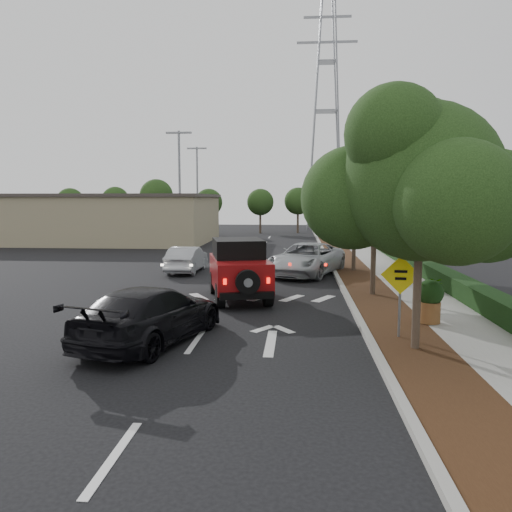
# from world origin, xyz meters

# --- Properties ---
(ground) EXTENTS (120.00, 120.00, 0.00)m
(ground) POSITION_xyz_m (0.00, 0.00, 0.00)
(ground) COLOR black
(ground) RESTS_ON ground
(curb) EXTENTS (0.20, 70.00, 0.15)m
(curb) POSITION_xyz_m (4.60, 12.00, 0.07)
(curb) COLOR #9E9B93
(curb) RESTS_ON ground
(planting_strip) EXTENTS (1.80, 70.00, 0.12)m
(planting_strip) POSITION_xyz_m (5.60, 12.00, 0.06)
(planting_strip) COLOR black
(planting_strip) RESTS_ON ground
(sidewalk) EXTENTS (2.00, 70.00, 0.12)m
(sidewalk) POSITION_xyz_m (7.50, 12.00, 0.06)
(sidewalk) COLOR gray
(sidewalk) RESTS_ON ground
(hedge) EXTENTS (0.80, 70.00, 0.80)m
(hedge) POSITION_xyz_m (8.90, 12.00, 0.40)
(hedge) COLOR black
(hedge) RESTS_ON ground
(commercial_building) EXTENTS (22.00, 12.00, 4.00)m
(commercial_building) POSITION_xyz_m (-16.00, 30.00, 2.00)
(commercial_building) COLOR #998C69
(commercial_building) RESTS_ON ground
(transmission_tower) EXTENTS (7.00, 4.00, 28.00)m
(transmission_tower) POSITION_xyz_m (6.00, 48.00, 0.00)
(transmission_tower) COLOR slate
(transmission_tower) RESTS_ON ground
(street_tree_near) EXTENTS (3.80, 3.80, 5.92)m
(street_tree_near) POSITION_xyz_m (5.60, -0.50, 0.00)
(street_tree_near) COLOR black
(street_tree_near) RESTS_ON ground
(street_tree_mid) EXTENTS (3.20, 3.20, 5.32)m
(street_tree_mid) POSITION_xyz_m (5.60, 6.50, 0.00)
(street_tree_mid) COLOR black
(street_tree_mid) RESTS_ON ground
(street_tree_far) EXTENTS (3.40, 3.40, 5.62)m
(street_tree_far) POSITION_xyz_m (5.60, 13.00, 0.00)
(street_tree_far) COLOR black
(street_tree_far) RESTS_ON ground
(light_pole_a) EXTENTS (2.00, 0.22, 9.00)m
(light_pole_a) POSITION_xyz_m (-6.50, 26.00, 0.00)
(light_pole_a) COLOR slate
(light_pole_a) RESTS_ON ground
(light_pole_b) EXTENTS (2.00, 0.22, 9.00)m
(light_pole_b) POSITION_xyz_m (-7.50, 38.00, 0.00)
(light_pole_b) COLOR slate
(light_pole_b) RESTS_ON ground
(red_jeep) EXTENTS (2.84, 4.61, 2.26)m
(red_jeep) POSITION_xyz_m (0.47, 5.87, 1.15)
(red_jeep) COLOR black
(red_jeep) RESTS_ON ground
(silver_suv_ahead) EXTENTS (4.47, 6.23, 1.58)m
(silver_suv_ahead) POSITION_xyz_m (3.17, 12.08, 0.79)
(silver_suv_ahead) COLOR #B0B3B8
(silver_suv_ahead) RESTS_ON ground
(black_suv_oncoming) EXTENTS (3.41, 5.52, 1.49)m
(black_suv_oncoming) POSITION_xyz_m (-1.15, -0.15, 0.75)
(black_suv_oncoming) COLOR black
(black_suv_oncoming) RESTS_ON ground
(silver_sedan_oncoming) EXTENTS (1.48, 4.06, 1.33)m
(silver_sedan_oncoming) POSITION_xyz_m (-3.00, 12.48, 0.66)
(silver_sedan_oncoming) COLOR #A6A9AD
(silver_sedan_oncoming) RESTS_ON ground
(parked_suv) EXTENTS (4.11, 2.88, 1.30)m
(parked_suv) POSITION_xyz_m (-10.60, 26.50, 0.65)
(parked_suv) COLOR #AFB0B7
(parked_suv) RESTS_ON ground
(speed_hump_sign) EXTENTS (1.02, 0.16, 2.19)m
(speed_hump_sign) POSITION_xyz_m (5.40, 0.47, 1.51)
(speed_hump_sign) COLOR slate
(speed_hump_sign) RESTS_ON ground
(terracotta_planter) EXTENTS (0.78, 0.78, 1.35)m
(terracotta_planter) POSITION_xyz_m (6.60, 2.07, 0.91)
(terracotta_planter) COLOR brown
(terracotta_planter) RESTS_ON ground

